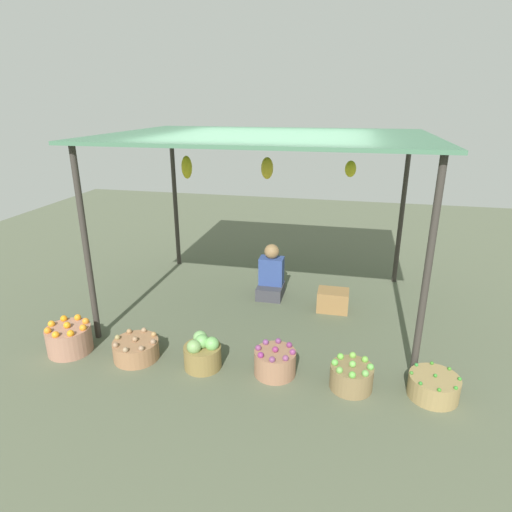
{
  "coord_description": "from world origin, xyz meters",
  "views": [
    {
      "loc": [
        1.05,
        -5.31,
        2.69
      ],
      "look_at": [
        0.0,
        -0.63,
        0.95
      ],
      "focal_mm": 30.27,
      "sensor_mm": 36.0,
      "label": 1
    }
  ],
  "objects_px": {
    "basket_purple_onions": "(275,362)",
    "wooden_crate_near_vendor": "(333,300)",
    "basket_oranges": "(69,339)",
    "basket_green_apples": "(351,376)",
    "basket_potatoes": "(136,349)",
    "basket_green_chilies": "(434,386)",
    "basket_cabbages": "(202,353)",
    "vendor_person": "(271,277)"
  },
  "relations": [
    {
      "from": "basket_cabbages",
      "to": "basket_purple_onions",
      "type": "distance_m",
      "value": 0.77
    },
    {
      "from": "basket_oranges",
      "to": "basket_purple_onions",
      "type": "relative_size",
      "value": 1.13
    },
    {
      "from": "basket_purple_onions",
      "to": "vendor_person",
      "type": "bearing_deg",
      "value": 102.01
    },
    {
      "from": "vendor_person",
      "to": "basket_oranges",
      "type": "xyz_separation_m",
      "value": [
        -1.94,
        -1.95,
        -0.14
      ]
    },
    {
      "from": "basket_oranges",
      "to": "basket_green_apples",
      "type": "distance_m",
      "value": 3.12
    },
    {
      "from": "vendor_person",
      "to": "basket_cabbages",
      "type": "bearing_deg",
      "value": -101.07
    },
    {
      "from": "basket_cabbages",
      "to": "basket_purple_onions",
      "type": "xyz_separation_m",
      "value": [
        0.77,
        0.05,
        -0.03
      ]
    },
    {
      "from": "basket_green_apples",
      "to": "basket_cabbages",
      "type": "bearing_deg",
      "value": 179.48
    },
    {
      "from": "basket_purple_onions",
      "to": "wooden_crate_near_vendor",
      "type": "height_order",
      "value": "basket_purple_onions"
    },
    {
      "from": "basket_green_chilies",
      "to": "wooden_crate_near_vendor",
      "type": "xyz_separation_m",
      "value": [
        -1.04,
        1.63,
        0.03
      ]
    },
    {
      "from": "basket_potatoes",
      "to": "basket_purple_onions",
      "type": "distance_m",
      "value": 1.54
    },
    {
      "from": "vendor_person",
      "to": "basket_purple_onions",
      "type": "height_order",
      "value": "vendor_person"
    },
    {
      "from": "basket_green_apples",
      "to": "wooden_crate_near_vendor",
      "type": "xyz_separation_m",
      "value": [
        -0.27,
        1.66,
        0.01
      ]
    },
    {
      "from": "basket_oranges",
      "to": "basket_cabbages",
      "type": "height_order",
      "value": "basket_cabbages"
    },
    {
      "from": "basket_purple_onions",
      "to": "wooden_crate_near_vendor",
      "type": "bearing_deg",
      "value": 72.45
    },
    {
      "from": "vendor_person",
      "to": "basket_oranges",
      "type": "height_order",
      "value": "vendor_person"
    },
    {
      "from": "basket_cabbages",
      "to": "basket_purple_onions",
      "type": "bearing_deg",
      "value": 3.78
    },
    {
      "from": "basket_potatoes",
      "to": "basket_green_apples",
      "type": "height_order",
      "value": "basket_green_apples"
    },
    {
      "from": "basket_cabbages",
      "to": "basket_green_apples",
      "type": "xyz_separation_m",
      "value": [
        1.55,
        -0.01,
        -0.04
      ]
    },
    {
      "from": "basket_purple_onions",
      "to": "basket_green_chilies",
      "type": "relative_size",
      "value": 0.91
    },
    {
      "from": "basket_purple_onions",
      "to": "basket_green_chilies",
      "type": "xyz_separation_m",
      "value": [
        1.55,
        -0.03,
        -0.03
      ]
    },
    {
      "from": "basket_purple_onions",
      "to": "wooden_crate_near_vendor",
      "type": "relative_size",
      "value": 1.05
    },
    {
      "from": "basket_oranges",
      "to": "basket_cabbages",
      "type": "distance_m",
      "value": 1.57
    },
    {
      "from": "basket_purple_onions",
      "to": "basket_green_apples",
      "type": "xyz_separation_m",
      "value": [
        0.78,
        -0.07,
        -0.01
      ]
    },
    {
      "from": "basket_potatoes",
      "to": "wooden_crate_near_vendor",
      "type": "distance_m",
      "value": 2.63
    },
    {
      "from": "basket_oranges",
      "to": "basket_cabbages",
      "type": "xyz_separation_m",
      "value": [
        1.57,
        0.03,
        0.01
      ]
    },
    {
      "from": "basket_purple_onions",
      "to": "basket_green_apples",
      "type": "distance_m",
      "value": 0.78
    },
    {
      "from": "vendor_person",
      "to": "basket_green_apples",
      "type": "relative_size",
      "value": 1.85
    },
    {
      "from": "wooden_crate_near_vendor",
      "to": "basket_green_chilies",
      "type": "bearing_deg",
      "value": -57.37
    },
    {
      "from": "vendor_person",
      "to": "wooden_crate_near_vendor",
      "type": "height_order",
      "value": "vendor_person"
    },
    {
      "from": "vendor_person",
      "to": "wooden_crate_near_vendor",
      "type": "distance_m",
      "value": 0.95
    },
    {
      "from": "basket_purple_onions",
      "to": "basket_green_chilies",
      "type": "bearing_deg",
      "value": -1.19
    },
    {
      "from": "basket_green_apples",
      "to": "wooden_crate_near_vendor",
      "type": "distance_m",
      "value": 1.68
    },
    {
      "from": "basket_purple_onions",
      "to": "basket_green_apples",
      "type": "bearing_deg",
      "value": -4.8
    },
    {
      "from": "basket_cabbages",
      "to": "basket_green_apples",
      "type": "relative_size",
      "value": 0.94
    },
    {
      "from": "basket_potatoes",
      "to": "basket_green_chilies",
      "type": "relative_size",
      "value": 1.04
    },
    {
      "from": "vendor_person",
      "to": "basket_purple_onions",
      "type": "bearing_deg",
      "value": -77.99
    },
    {
      "from": "basket_cabbages",
      "to": "basket_purple_onions",
      "type": "height_order",
      "value": "basket_cabbages"
    },
    {
      "from": "basket_oranges",
      "to": "basket_green_chilies",
      "type": "xyz_separation_m",
      "value": [
        3.89,
        0.05,
        -0.05
      ]
    },
    {
      "from": "basket_green_apples",
      "to": "basket_green_chilies",
      "type": "distance_m",
      "value": 0.77
    },
    {
      "from": "basket_potatoes",
      "to": "vendor_person",
      "type": "bearing_deg",
      "value": 59.1
    },
    {
      "from": "basket_potatoes",
      "to": "wooden_crate_near_vendor",
      "type": "xyz_separation_m",
      "value": [
        2.05,
        1.65,
        0.03
      ]
    }
  ]
}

